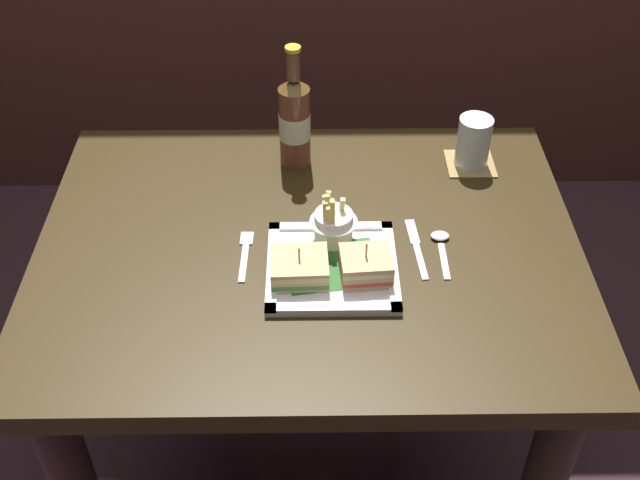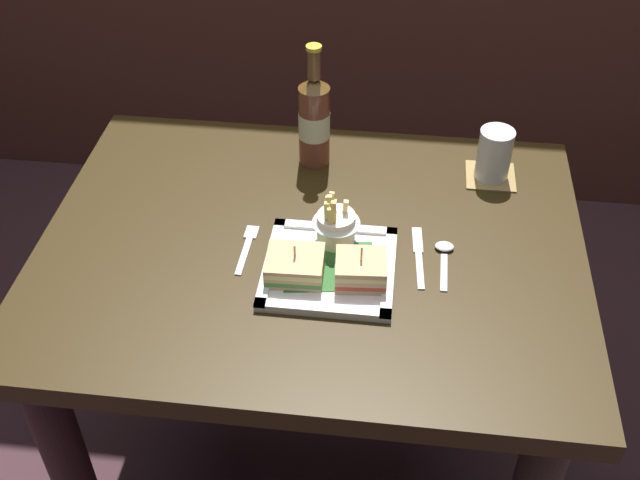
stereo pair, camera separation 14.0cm
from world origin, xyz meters
name	(u,v)px [view 2 (the right image)]	position (x,y,z in m)	size (l,w,h in m)	color
ground_plane	(313,473)	(0.00, 0.00, 0.00)	(6.00, 6.00, 0.00)	#3F262C
dining_table	(312,302)	(0.00, 0.00, 0.61)	(1.01, 0.78, 0.77)	black
square_plate	(329,268)	(0.04, -0.07, 0.78)	(0.23, 0.23, 0.02)	white
sandwich_half_left	(295,266)	(-0.02, -0.10, 0.80)	(0.10, 0.09, 0.07)	tan
sandwich_half_right	(361,270)	(0.10, -0.10, 0.80)	(0.09, 0.09, 0.08)	tan
fries_cup	(336,223)	(0.05, 0.00, 0.82)	(0.09, 0.09, 0.11)	white
beer_bottle	(314,119)	(-0.03, 0.26, 0.87)	(0.06, 0.06, 0.27)	brown
drink_coaster	(490,176)	(0.34, 0.25, 0.77)	(0.10, 0.10, 0.00)	olive
water_glass	(494,157)	(0.34, 0.25, 0.82)	(0.07, 0.07, 0.11)	silver
fork	(247,246)	(-0.12, -0.03, 0.77)	(0.02, 0.14, 0.00)	silver
knife	(419,254)	(0.20, -0.01, 0.77)	(0.03, 0.17, 0.00)	silver
spoon	(444,253)	(0.25, 0.00, 0.77)	(0.03, 0.13, 0.01)	silver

